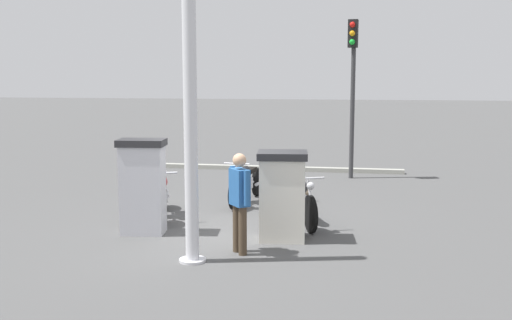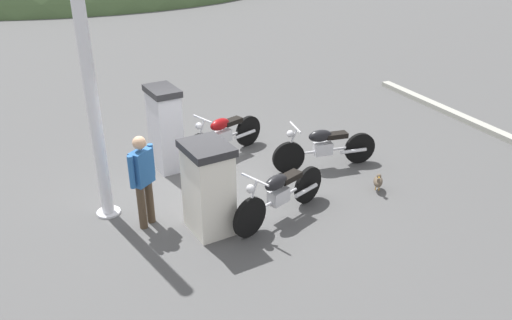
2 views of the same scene
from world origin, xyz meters
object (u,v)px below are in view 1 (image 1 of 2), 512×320
motorcycle_far_pump (162,193)px  wandering_duck (304,192)px  attendant_person (240,197)px  canopy_support_pole (190,114)px  motorcycle_near_pump (300,199)px  motorcycle_extra (246,182)px  fuel_pump_near (282,195)px  roadside_traffic_light (353,72)px  fuel_pump_far (143,186)px

motorcycle_far_pump → wandering_duck: 3.30m
attendant_person → canopy_support_pole: canopy_support_pole is taller
attendant_person → wandering_duck: attendant_person is taller
motorcycle_near_pump → attendant_person: (-2.04, 0.74, 0.42)m
motorcycle_near_pump → attendant_person: bearing=160.2°
motorcycle_extra → motorcycle_far_pump: bearing=138.6°
fuel_pump_near → canopy_support_pole: size_ratio=0.33×
canopy_support_pole → motorcycle_far_pump: bearing=27.1°
wandering_duck → roadside_traffic_light: (3.05, -0.98, 2.64)m
attendant_person → canopy_support_pole: size_ratio=0.34×
motorcycle_extra → roadside_traffic_light: 4.76m
roadside_traffic_light → canopy_support_pole: 8.04m
motorcycle_near_pump → canopy_support_pole: 3.38m
canopy_support_pole → wandering_duck: bearing=-15.2°
motorcycle_near_pump → motorcycle_far_pump: bearing=88.4°
motorcycle_near_pump → motorcycle_far_pump: size_ratio=1.04×
fuel_pump_near → wandering_duck: 3.28m
roadside_traffic_light → fuel_pump_near: bearing=170.3°
attendant_person → motorcycle_near_pump: bearing=-19.8°
fuel_pump_near → fuel_pump_far: bearing=90.0°
fuel_pump_near → motorcycle_far_pump: 2.82m
motorcycle_far_pump → canopy_support_pole: canopy_support_pole is taller
fuel_pump_near → motorcycle_extra: (2.81, 1.13, -0.31)m
motorcycle_extra → roadside_traffic_light: bearing=-32.4°
fuel_pump_far → wandering_duck: 4.16m
fuel_pump_far → canopy_support_pole: (-1.41, -1.28, 1.36)m
wandering_duck → canopy_support_pole: size_ratio=0.09×
motorcycle_far_pump → canopy_support_pole: 3.44m
fuel_pump_near → attendant_person: 1.05m
motorcycle_far_pump → wandering_duck: bearing=-52.6°
fuel_pump_near → fuel_pump_far: 2.45m
roadside_traffic_light → canopy_support_pole: canopy_support_pole is taller
motorcycle_near_pump → wandering_duck: size_ratio=4.90×
motorcycle_extra → fuel_pump_near: bearing=-158.0°
fuel_pump_far → canopy_support_pole: 2.34m
fuel_pump_far → motorcycle_far_pump: 1.29m
motorcycle_far_pump → attendant_person: size_ratio=1.23×
fuel_pump_near → motorcycle_extra: fuel_pump_near is taller
fuel_pump_far → attendant_person: 2.10m
roadside_traffic_light → wandering_duck: bearing=162.2°
fuel_pump_far → roadside_traffic_light: bearing=-29.3°
wandering_duck → motorcycle_extra: bearing=109.0°
motorcycle_extra → canopy_support_pole: 4.57m
motorcycle_near_pump → roadside_traffic_light: bearing=-9.8°
fuel_pump_near → canopy_support_pole: (-1.41, 1.17, 1.44)m
attendant_person → wandering_duck: size_ratio=3.85×
motorcycle_far_pump → roadside_traffic_light: size_ratio=0.46×
motorcycle_near_pump → attendant_person: size_ratio=1.27×
fuel_pump_far → motorcycle_extra: fuel_pump_far is taller
wandering_duck → attendant_person: bearing=171.1°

